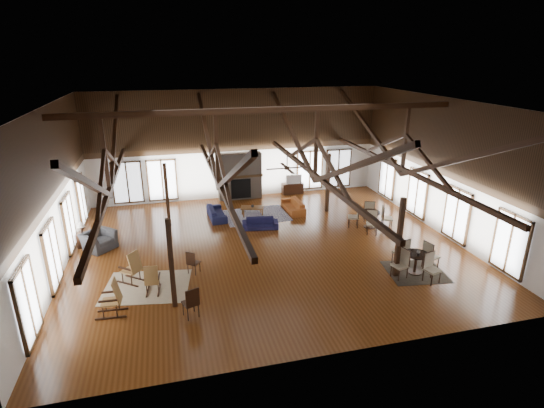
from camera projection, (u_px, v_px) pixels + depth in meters
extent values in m
plane|color=#613314|center=(268.00, 247.00, 18.00)|extent=(16.00, 16.00, 0.00)
cube|color=black|center=(268.00, 103.00, 15.97)|extent=(16.00, 14.00, 0.02)
cube|color=silver|center=(238.00, 145.00, 23.37)|extent=(16.00, 0.02, 6.00)
cube|color=silver|center=(334.00, 256.00, 10.60)|extent=(16.00, 0.02, 6.00)
cube|color=silver|center=(51.00, 195.00, 15.13)|extent=(0.02, 14.00, 6.00)
cube|color=silver|center=(443.00, 167.00, 18.84)|extent=(0.02, 14.00, 6.00)
cube|color=#321D0E|center=(268.00, 110.00, 16.05)|extent=(15.60, 0.18, 0.22)
cube|color=#321D0E|center=(110.00, 190.00, 15.58)|extent=(0.16, 13.70, 0.18)
cube|color=#321D0E|center=(105.00, 154.00, 15.12)|extent=(0.14, 0.14, 2.70)
cube|color=#321D0E|center=(114.00, 139.00, 18.36)|extent=(0.15, 7.07, 3.12)
cube|color=#321D0E|center=(91.00, 185.00, 11.97)|extent=(0.15, 7.07, 3.12)
cube|color=#321D0E|center=(218.00, 182.00, 16.50)|extent=(0.16, 13.70, 0.18)
cube|color=#321D0E|center=(217.00, 148.00, 16.05)|extent=(0.14, 0.14, 2.70)
cube|color=#321D0E|center=(207.00, 135.00, 19.28)|extent=(0.15, 7.07, 3.12)
cube|color=#321D0E|center=(231.00, 176.00, 12.90)|extent=(0.15, 7.07, 3.12)
cube|color=#321D0E|center=(315.00, 175.00, 17.43)|extent=(0.16, 13.70, 0.18)
cube|color=#321D0E|center=(316.00, 143.00, 16.97)|extent=(0.14, 0.14, 2.70)
cube|color=#321D0E|center=(291.00, 131.00, 20.21)|extent=(0.15, 7.07, 3.12)
cube|color=#321D0E|center=(353.00, 167.00, 13.82)|extent=(0.15, 7.07, 3.12)
cube|color=#321D0E|center=(402.00, 169.00, 18.36)|extent=(0.16, 13.70, 0.18)
cube|color=#321D0E|center=(406.00, 138.00, 17.90)|extent=(0.14, 0.14, 2.70)
cube|color=#321D0E|center=(368.00, 127.00, 21.13)|extent=(0.15, 7.07, 3.12)
cube|color=#321D0E|center=(459.00, 160.00, 14.75)|extent=(0.15, 7.07, 3.12)
cube|color=#321D0E|center=(171.00, 264.00, 13.36)|extent=(0.16, 0.16, 3.05)
cube|color=#321D0E|center=(399.00, 238.00, 15.22)|extent=(0.16, 0.16, 3.05)
cube|color=#321D0E|center=(167.00, 195.00, 19.75)|extent=(0.16, 0.16, 3.05)
cube|color=#321D0E|center=(328.00, 183.00, 21.60)|extent=(0.16, 0.16, 3.05)
cube|color=#6D6053|center=(240.00, 176.00, 23.65)|extent=(2.40, 0.62, 2.60)
cube|color=black|center=(241.00, 189.00, 23.58)|extent=(1.10, 0.06, 1.10)
cube|color=black|center=(241.00, 176.00, 23.38)|extent=(2.50, 0.20, 0.12)
cylinder|color=black|center=(287.00, 159.00, 15.83)|extent=(0.04, 0.04, 0.70)
cylinder|color=black|center=(287.00, 168.00, 15.95)|extent=(0.20, 0.20, 0.10)
cube|color=black|center=(298.00, 167.00, 16.05)|extent=(0.70, 0.12, 0.02)
cube|color=black|center=(284.00, 165.00, 16.36)|extent=(0.12, 0.70, 0.02)
cube|color=black|center=(275.00, 169.00, 15.85)|extent=(0.70, 0.12, 0.02)
cube|color=black|center=(290.00, 171.00, 15.54)|extent=(0.12, 0.70, 0.02)
imported|color=#151336|center=(260.00, 223.00, 19.86)|extent=(1.75, 0.90, 0.49)
imported|color=#131535|center=(217.00, 213.00, 21.09)|extent=(1.93, 0.83, 0.55)
imported|color=#954A1C|center=(293.00, 206.00, 22.03)|extent=(1.98, 0.82, 0.57)
cube|color=brown|center=(252.00, 208.00, 21.41)|extent=(1.26, 0.87, 0.06)
cube|color=brown|center=(244.00, 214.00, 21.20)|extent=(0.06, 0.06, 0.38)
cube|color=brown|center=(242.00, 211.00, 21.55)|extent=(0.06, 0.06, 0.38)
cube|color=brown|center=(262.00, 212.00, 21.42)|extent=(0.06, 0.06, 0.38)
cube|color=brown|center=(261.00, 210.00, 21.77)|extent=(0.06, 0.06, 0.38)
imported|color=#B2B2B2|center=(252.00, 206.00, 21.34)|extent=(0.20, 0.20, 0.18)
imported|color=#2B2B2D|center=(99.00, 240.00, 17.73)|extent=(1.58, 1.58, 0.78)
cube|color=black|center=(83.00, 240.00, 18.00)|extent=(0.46, 0.46, 0.61)
cylinder|color=black|center=(81.00, 229.00, 17.83)|extent=(0.08, 0.08, 0.37)
cone|color=beige|center=(81.00, 224.00, 17.75)|extent=(0.32, 0.32, 0.26)
cube|color=#8F5F36|center=(130.00, 270.00, 15.15)|extent=(0.73, 0.73, 0.06)
cube|color=#8F5F36|center=(135.00, 262.00, 14.93)|extent=(0.49, 0.55, 0.77)
cube|color=black|center=(128.00, 284.00, 15.10)|extent=(0.78, 0.62, 0.06)
cube|color=black|center=(136.00, 278.00, 15.49)|extent=(0.78, 0.62, 0.06)
cube|color=#8F5F36|center=(153.00, 281.00, 14.57)|extent=(0.51, 0.49, 0.05)
cube|color=#8F5F36|center=(151.00, 276.00, 14.26)|extent=(0.48, 0.23, 0.67)
cube|color=black|center=(148.00, 291.00, 14.67)|extent=(0.14, 0.82, 0.05)
cube|color=black|center=(159.00, 290.00, 14.72)|extent=(0.14, 0.82, 0.05)
cube|color=#8F5F36|center=(110.00, 302.00, 13.24)|extent=(0.54, 0.56, 0.06)
cube|color=#8F5F36|center=(117.00, 291.00, 13.15)|extent=(0.24, 0.54, 0.77)
cube|color=black|center=(111.00, 318.00, 13.18)|extent=(0.94, 0.11, 0.06)
cube|color=black|center=(113.00, 310.00, 13.59)|extent=(0.94, 0.11, 0.06)
cube|color=black|center=(194.00, 263.00, 15.79)|extent=(0.55, 0.55, 0.05)
cube|color=black|center=(191.00, 259.00, 15.55)|extent=(0.33, 0.27, 0.51)
cylinder|color=black|center=(194.00, 268.00, 15.86)|extent=(0.03, 0.03, 0.42)
cube|color=black|center=(190.00, 303.00, 13.15)|extent=(0.57, 0.57, 0.05)
cube|color=black|center=(193.00, 298.00, 12.90)|extent=(0.43, 0.19, 0.58)
cylinder|color=black|center=(191.00, 310.00, 13.24)|extent=(0.04, 0.04, 0.48)
cylinder|color=black|center=(417.00, 254.00, 15.69)|extent=(0.91, 0.91, 0.04)
cylinder|color=black|center=(416.00, 263.00, 15.82)|extent=(0.10, 0.10, 0.75)
cylinder|color=black|center=(414.00, 272.00, 15.94)|extent=(0.54, 0.54, 0.04)
cylinder|color=black|center=(371.00, 212.00, 19.82)|extent=(0.89, 0.89, 0.04)
cylinder|color=black|center=(370.00, 219.00, 19.95)|extent=(0.10, 0.10, 0.74)
cylinder|color=black|center=(369.00, 227.00, 20.07)|extent=(0.54, 0.54, 0.04)
imported|color=#B2B2B2|center=(419.00, 252.00, 15.69)|extent=(0.13, 0.13, 0.10)
imported|color=#B2B2B2|center=(371.00, 211.00, 19.84)|extent=(0.14, 0.14, 0.09)
cube|color=black|center=(293.00, 188.00, 24.77)|extent=(1.23, 0.46, 0.61)
imported|color=#B2B2B2|center=(293.00, 179.00, 24.59)|extent=(0.92, 0.13, 0.53)
cube|color=tan|center=(147.00, 287.00, 14.97)|extent=(3.23, 2.72, 0.01)
cube|color=#181A45|center=(256.00, 215.00, 21.52)|extent=(3.24, 2.49, 0.01)
cube|color=black|center=(415.00, 272.00, 16.00)|extent=(2.35, 2.19, 0.01)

